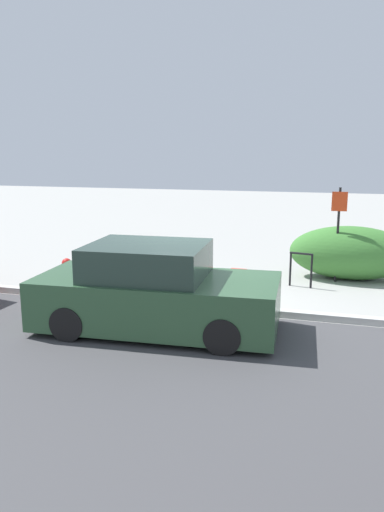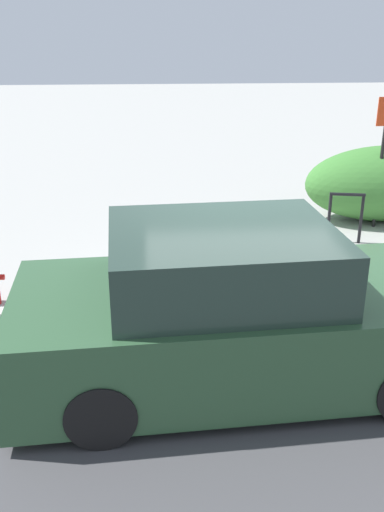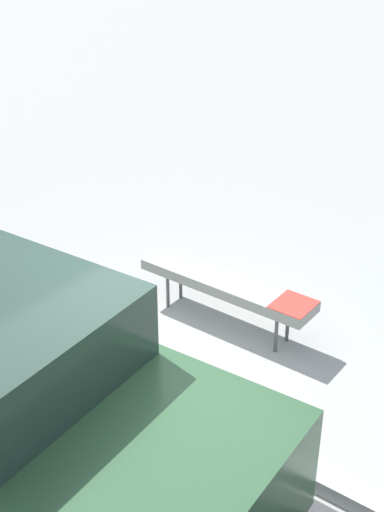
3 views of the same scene
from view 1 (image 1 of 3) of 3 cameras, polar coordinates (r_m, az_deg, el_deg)
name	(u,v)px [view 1 (image 1 of 3)]	position (r m, az deg, el deg)	size (l,w,h in m)	color
ground_plane	(197,309)	(10.20, 0.52, -6.04)	(60.00, 60.00, 0.00)	#9E9E99
road_strip	(67,453)	(5.86, -14.09, -21.00)	(60.00, 10.00, 0.01)	#424244
curb	(197,306)	(10.18, 0.52, -5.70)	(60.00, 0.20, 0.13)	#B7B7B2
bench	(205,271)	(11.40, 1.48, -1.73)	(1.90, 0.40, 0.52)	#515156
bike_rack	(301,266)	(11.95, 12.35, -1.13)	(0.55, 0.15, 0.83)	black
sign_post	(338,226)	(12.49, 16.36, 3.34)	(0.36, 0.08, 2.30)	black
fire_hydrant	(67,274)	(11.71, -14.07, -1.96)	(0.36, 0.22, 0.77)	red
shrub_hedge	(351,253)	(12.99, 17.67, 0.35)	(2.99, 1.45, 1.33)	#3D7A33
parked_car_near	(155,292)	(8.90, -4.24, -4.13)	(4.36, 2.11, 1.55)	black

